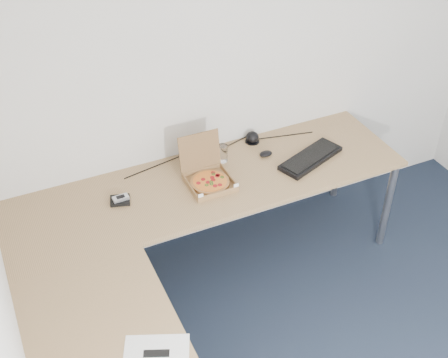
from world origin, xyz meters
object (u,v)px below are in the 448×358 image
drinking_glass (223,153)px  keyboard (311,158)px  desk (185,245)px  wallet (120,200)px  pizza_box (209,179)px

drinking_glass → keyboard: (0.52, -0.23, -0.04)m
desk → keyboard: 1.08m
desk → wallet: size_ratio=21.91×
pizza_box → keyboard: pizza_box is taller
desk → drinking_glass: size_ratio=21.67×
pizza_box → keyboard: 0.69m
desk → pizza_box: bearing=52.1°
wallet → pizza_box: bearing=10.3°
desk → drinking_glass: 0.78m
pizza_box → drinking_glass: bearing=46.2°
desk → wallet: wallet is taller
keyboard → wallet: size_ratio=4.07×
keyboard → drinking_glass: bearing=135.5°
drinking_glass → wallet: drinking_glass is taller
keyboard → wallet: keyboard is taller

